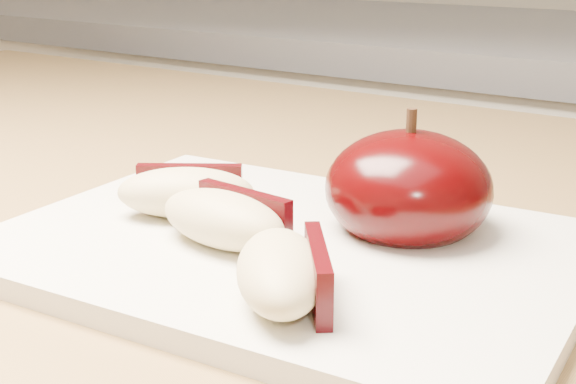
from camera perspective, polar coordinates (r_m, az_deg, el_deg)
The scene contains 5 objects.
cutting_board at distance 0.41m, azimuth -0.00°, elevation -4.12°, with size 0.29×0.21×0.01m, color silver.
apple_half at distance 0.42m, azimuth 8.55°, elevation 0.23°, with size 0.11×0.11×0.07m.
apple_wedge_a at distance 0.44m, azimuth -7.24°, elevation 0.02°, with size 0.08×0.07×0.03m.
apple_wedge_b at distance 0.40m, azimuth -4.49°, elevation -1.89°, with size 0.08×0.04×0.03m.
apple_wedge_c at distance 0.33m, azimuth -0.26°, elevation -5.69°, with size 0.07×0.08×0.03m.
Camera 1 is at (0.20, 0.08, 1.06)m, focal length 50.00 mm.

